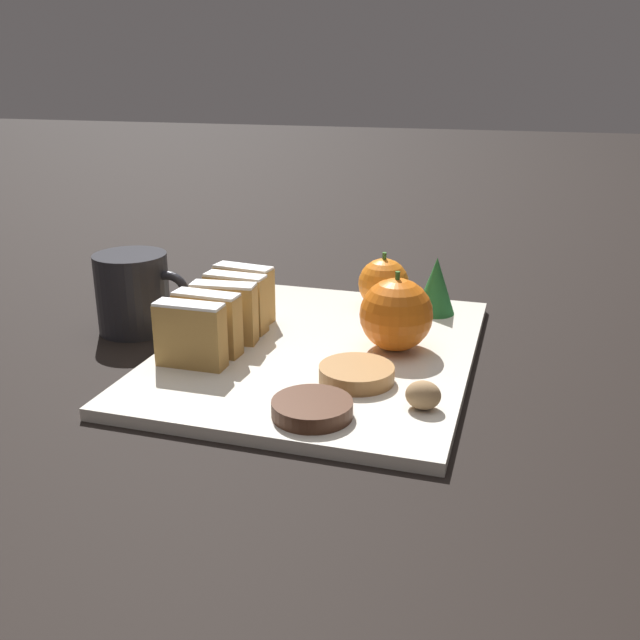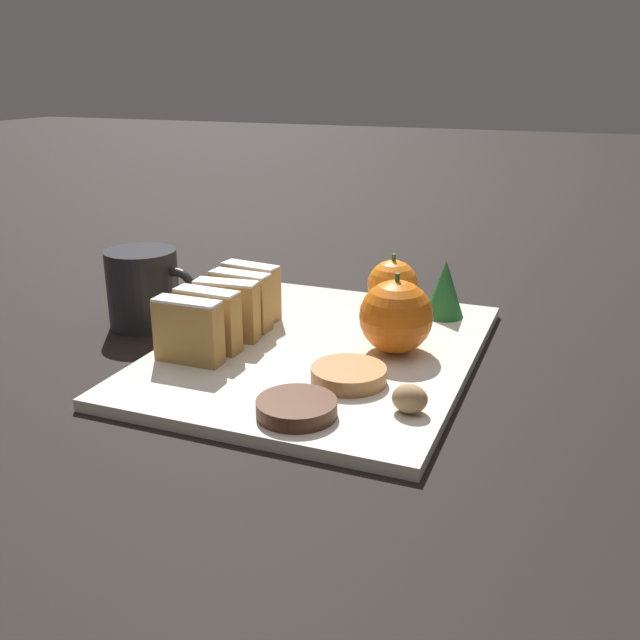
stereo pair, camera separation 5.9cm
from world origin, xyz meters
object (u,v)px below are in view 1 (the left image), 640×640
object	(u,v)px
orange_near	(396,315)
walnut	(423,395)
orange_far	(384,284)
chocolate_cookie	(312,408)
coffee_mug	(134,293)

from	to	relation	value
orange_near	walnut	distance (m)	0.14
orange_near	orange_far	world-z (taller)	orange_near
orange_near	chocolate_cookie	world-z (taller)	orange_near
chocolate_cookie	coffee_mug	world-z (taller)	coffee_mug
orange_far	walnut	bearing A→B (deg)	-70.82
coffee_mug	orange_far	bearing A→B (deg)	26.06
orange_far	coffee_mug	distance (m)	0.30
orange_far	walnut	world-z (taller)	orange_far
walnut	orange_far	bearing A→B (deg)	109.18
orange_near	coffee_mug	xyz separation A→B (m)	(-0.31, -0.00, -0.00)
walnut	orange_near	bearing A→B (deg)	110.99
orange_near	coffee_mug	world-z (taller)	orange_near
walnut	coffee_mug	xyz separation A→B (m)	(-0.36, 0.13, 0.02)
orange_far	coffee_mug	xyz separation A→B (m)	(-0.27, -0.13, 0.00)
walnut	chocolate_cookie	size ratio (longest dim) A/B	0.45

